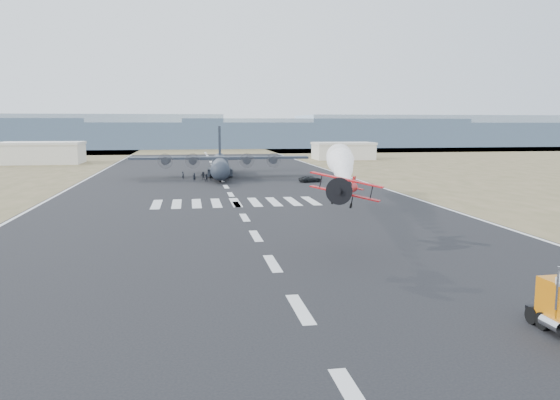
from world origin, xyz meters
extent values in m
plane|color=black|center=(0.00, 0.00, 0.00)|extent=(500.00, 500.00, 0.00)
cube|color=brown|center=(0.00, 230.00, 0.00)|extent=(500.00, 80.00, 0.00)
cube|color=#8598A9|center=(-65.00, 260.00, 8.50)|extent=(150.00, 50.00, 17.00)
cube|color=#8598A9|center=(0.00, 260.00, 6.50)|extent=(150.00, 50.00, 13.00)
cube|color=#8598A9|center=(65.00, 260.00, 7.50)|extent=(150.00, 50.00, 15.00)
cube|color=#8598A9|center=(130.00, 260.00, 8.50)|extent=(150.00, 50.00, 17.00)
cube|color=#8598A9|center=(195.00, 260.00, 6.50)|extent=(150.00, 50.00, 13.00)
cube|color=beige|center=(-52.00, 145.00, 3.00)|extent=(24.00, 14.00, 6.00)
cube|color=beige|center=(-52.00, 145.00, 6.30)|extent=(24.50, 14.50, 0.80)
cube|color=beige|center=(46.00, 150.00, 2.60)|extent=(20.00, 12.00, 5.20)
cube|color=beige|center=(46.00, 150.00, 5.50)|extent=(20.50, 12.50, 0.80)
cylinder|color=black|center=(13.44, -5.92, 0.53)|extent=(0.43, 1.07, 1.06)
cylinder|color=black|center=(13.41, -4.95, 0.53)|extent=(0.43, 1.07, 1.06)
cylinder|color=red|center=(7.35, 14.57, 6.11)|extent=(2.34, 5.53, 0.98)
sphere|color=black|center=(7.40, 14.78, 6.49)|extent=(0.76, 0.76, 0.76)
cylinder|color=black|center=(6.68, 12.04, 6.11)|extent=(1.22, 0.91, 1.09)
cylinder|color=black|center=(6.59, 11.67, 6.11)|extent=(2.33, 0.64, 2.40)
cube|color=red|center=(7.24, 14.15, 5.72)|extent=(6.53, 2.70, 1.28)
cube|color=red|center=(7.15, 13.83, 7.04)|extent=(6.74, 2.75, 1.32)
cube|color=red|center=(7.99, 17.00, 6.65)|extent=(0.36, 0.98, 1.09)
cube|color=red|center=(7.99, 17.00, 6.11)|extent=(2.31, 1.29, 0.09)
cylinder|color=black|center=(6.28, 13.95, 4.80)|extent=(0.25, 0.50, 0.48)
cylinder|color=black|center=(7.97, 13.51, 4.80)|extent=(0.25, 0.50, 0.48)
sphere|color=white|center=(8.04, 17.22, 6.11)|extent=(0.76, 0.76, 0.76)
sphere|color=white|center=(8.71, 19.75, 6.14)|extent=(1.01, 1.01, 1.01)
sphere|color=white|center=(9.37, 22.29, 6.17)|extent=(1.26, 1.26, 1.26)
sphere|color=white|center=(10.04, 24.82, 6.20)|extent=(1.51, 1.51, 1.51)
sphere|color=white|center=(10.71, 27.36, 6.24)|extent=(1.76, 1.76, 1.76)
sphere|color=white|center=(11.37, 29.90, 6.27)|extent=(2.01, 2.01, 2.01)
sphere|color=white|center=(12.04, 32.43, 6.30)|extent=(2.26, 2.26, 2.26)
sphere|color=white|center=(12.71, 34.97, 6.34)|extent=(2.51, 2.51, 2.51)
sphere|color=white|center=(13.37, 37.51, 6.37)|extent=(2.76, 2.76, 2.76)
sphere|color=white|center=(14.04, 40.04, 6.40)|extent=(3.01, 3.01, 3.01)
sphere|color=white|center=(14.70, 42.58, 6.43)|extent=(3.26, 3.26, 3.26)
sphere|color=white|center=(15.37, 45.12, 6.47)|extent=(3.51, 3.51, 3.51)
sphere|color=white|center=(16.04, 47.65, 6.50)|extent=(3.76, 3.76, 3.76)
sphere|color=white|center=(16.70, 50.19, 6.53)|extent=(4.01, 4.01, 4.01)
sphere|color=white|center=(17.37, 52.72, 6.57)|extent=(4.26, 4.26, 4.26)
cylinder|color=#212A32|center=(0.02, 91.85, 2.61)|extent=(5.55, 28.28, 4.01)
sphere|color=#212A32|center=(-0.76, 77.82, 2.61)|extent=(4.01, 4.01, 4.01)
cone|color=#212A32|center=(0.79, 105.88, 2.61)|extent=(4.34, 6.23, 4.01)
cube|color=#212A32|center=(-0.04, 90.85, 4.52)|extent=(40.32, 6.42, 0.50)
cylinder|color=#212A32|center=(-12.09, 91.01, 4.01)|extent=(2.01, 3.91, 1.81)
cylinder|color=#3F3F44|center=(-12.20, 89.01, 4.01)|extent=(3.41, 0.24, 3.41)
cylinder|color=#212A32|center=(-6.08, 90.68, 4.01)|extent=(2.01, 3.91, 1.81)
cylinder|color=#3F3F44|center=(-6.19, 88.67, 4.01)|extent=(3.41, 0.24, 3.41)
cylinder|color=#212A32|center=(5.95, 90.02, 4.01)|extent=(2.01, 3.91, 1.81)
cylinder|color=#3F3F44|center=(5.84, 88.01, 4.01)|extent=(3.41, 0.24, 3.41)
cylinder|color=#212A32|center=(11.96, 89.69, 4.01)|extent=(2.01, 3.91, 1.81)
cylinder|color=#3F3F44|center=(11.85, 87.68, 4.01)|extent=(3.41, 0.24, 3.41)
cube|color=#212A32|center=(0.68, 103.88, 7.63)|extent=(0.85, 4.54, 8.03)
cube|color=#212A32|center=(0.71, 104.38, 3.41)|extent=(14.20, 3.78, 0.35)
cube|color=#212A32|center=(-2.13, 92.97, 1.10)|extent=(1.53, 6.08, 1.61)
cylinder|color=black|center=(-2.13, 92.97, 0.55)|extent=(0.56, 1.13, 1.10)
cube|color=#212A32|center=(2.28, 92.73, 1.10)|extent=(1.53, 6.08, 1.61)
cylinder|color=black|center=(2.28, 92.73, 0.55)|extent=(0.56, 1.13, 1.10)
cylinder|color=black|center=(-0.59, 80.83, 0.45)|extent=(0.45, 0.92, 0.90)
imported|color=black|center=(18.12, 77.78, 0.67)|extent=(5.28, 3.57, 1.34)
imported|color=black|center=(-8.37, 88.97, 0.82)|extent=(0.64, 0.72, 1.65)
imported|color=black|center=(-3.32, 82.50, 0.81)|extent=(0.85, 0.60, 1.63)
imported|color=black|center=(1.27, 84.00, 0.89)|extent=(1.21, 0.66, 1.79)
imported|color=black|center=(-2.40, 85.10, 0.83)|extent=(1.02, 1.06, 1.67)
imported|color=black|center=(0.19, 82.53, 0.80)|extent=(0.57, 0.83, 1.60)
imported|color=black|center=(-3.96, 87.04, 0.85)|extent=(1.61, 1.24, 1.70)
imported|color=black|center=(-5.98, 83.24, 0.91)|extent=(0.85, 0.82, 1.82)
imported|color=black|center=(0.52, 87.92, 0.92)|extent=(1.04, 0.85, 1.84)
camera|label=1|loc=(-6.99, -33.81, 12.03)|focal=35.00mm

